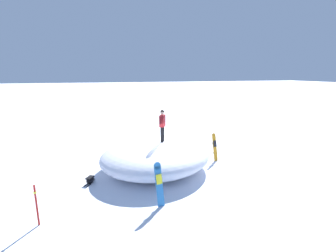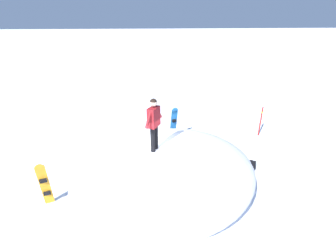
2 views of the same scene
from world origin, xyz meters
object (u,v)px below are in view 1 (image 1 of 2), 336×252
object	(u,v)px
trail_marker_pole	(36,204)
snowboard_primary_upright	(159,183)
backpack_near	(177,146)
snowboard_secondary_upright	(215,147)
backpack_far	(90,180)
snowboarder_standing	(162,123)

from	to	relation	value
trail_marker_pole	snowboard_primary_upright	bearing A→B (deg)	92.00
snowboard_primary_upright	backpack_near	xyz separation A→B (m)	(-6.28, 2.80, -0.67)
snowboard_primary_upright	trail_marker_pole	distance (m)	4.16
snowboard_primary_upright	snowboard_secondary_upright	xyz separation A→B (m)	(-3.77, 4.23, -0.05)
trail_marker_pole	snowboard_secondary_upright	bearing A→B (deg)	115.01
snowboard_secondary_upright	backpack_far	world-z (taller)	snowboard_secondary_upright
snowboarder_standing	backpack_far	size ratio (longest dim) A/B	2.42
snowboard_secondary_upright	backpack_near	xyz separation A→B (m)	(-2.51, -1.43, -0.62)
snowboard_secondary_upright	trail_marker_pole	bearing A→B (deg)	-64.99
snowboarder_standing	snowboard_secondary_upright	distance (m)	3.66
trail_marker_pole	snowboarder_standing	bearing A→B (deg)	123.73
snowboard_primary_upright	snowboard_secondary_upright	size ratio (longest dim) A/B	1.06
snowboarder_standing	backpack_far	world-z (taller)	snowboarder_standing
backpack_far	backpack_near	bearing A→B (deg)	124.11
snowboard_secondary_upright	trail_marker_pole	xyz separation A→B (m)	(3.92, -8.39, -0.05)
snowboard_primary_upright	backpack_far	bearing A→B (deg)	-135.21
snowboard_primary_upright	backpack_near	bearing A→B (deg)	155.94
snowboard_secondary_upright	backpack_far	distance (m)	6.96
snowboard_secondary_upright	trail_marker_pole	world-z (taller)	snowboard_secondary_upright
snowboard_primary_upright	trail_marker_pole	world-z (taller)	snowboard_primary_upright
backpack_far	trail_marker_pole	bearing A→B (deg)	-29.43
snowboarder_standing	backpack_far	bearing A→B (deg)	-79.21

